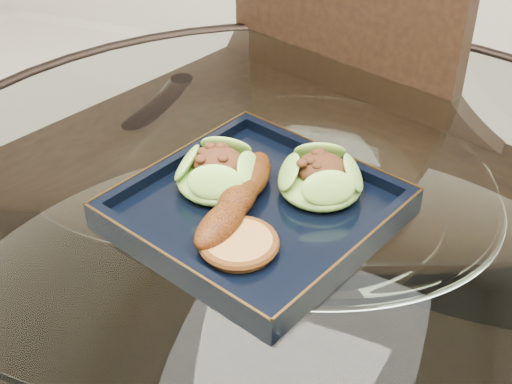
% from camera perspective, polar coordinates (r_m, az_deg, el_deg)
% --- Properties ---
extents(dining_table, '(1.13, 1.13, 0.77)m').
position_cam_1_polar(dining_table, '(0.93, 3.51, -10.10)').
color(dining_table, white).
rests_on(dining_table, ground).
extents(dining_chair, '(0.58, 0.58, 1.04)m').
position_cam_1_polar(dining_chair, '(1.20, 2.55, 0.96)').
color(dining_chair, black).
rests_on(dining_chair, ground).
extents(navy_plate, '(0.35, 0.35, 0.02)m').
position_cam_1_polar(navy_plate, '(0.81, -0.00, -1.71)').
color(navy_plate, black).
rests_on(navy_plate, dining_table).
extents(lettuce_wrap_left, '(0.12, 0.12, 0.04)m').
position_cam_1_polar(lettuce_wrap_left, '(0.82, -3.04, 1.38)').
color(lettuce_wrap_left, '#66A530').
rests_on(lettuce_wrap_left, navy_plate).
extents(lettuce_wrap_right, '(0.10, 0.10, 0.03)m').
position_cam_1_polar(lettuce_wrap_right, '(0.82, 5.18, 0.93)').
color(lettuce_wrap_right, '#4E8F29').
rests_on(lettuce_wrap_right, navy_plate).
extents(roasted_plantain, '(0.04, 0.18, 0.03)m').
position_cam_1_polar(roasted_plantain, '(0.79, -1.48, -0.52)').
color(roasted_plantain, '#622B0A').
rests_on(roasted_plantain, navy_plate).
extents(crumb_patty, '(0.08, 0.08, 0.01)m').
position_cam_1_polar(crumb_patty, '(0.74, -1.39, -4.21)').
color(crumb_patty, '#A67037').
rests_on(crumb_patty, navy_plate).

